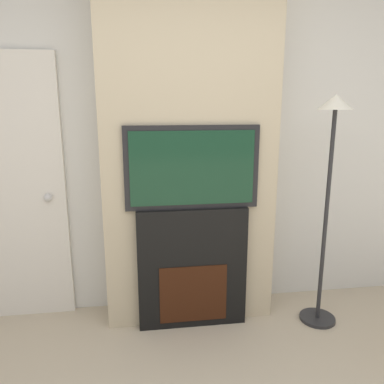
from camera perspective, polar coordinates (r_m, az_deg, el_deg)
wall_back at (r=2.93m, az=-1.00°, el=7.87°), size 6.00×0.06×2.70m
chimney_breast at (r=2.74m, az=-0.49°, el=7.49°), size 1.25×0.33×2.70m
fireplace at (r=2.82m, az=0.00°, el=-11.42°), size 0.80×0.15×0.91m
television at (r=2.59m, az=0.01°, el=3.74°), size 0.93×0.07×0.58m
floor_lamp at (r=2.80m, az=20.30°, el=3.25°), size 0.27×0.27×1.69m
entry_door at (r=3.06m, az=-26.17°, el=-0.03°), size 0.82×0.09×1.99m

